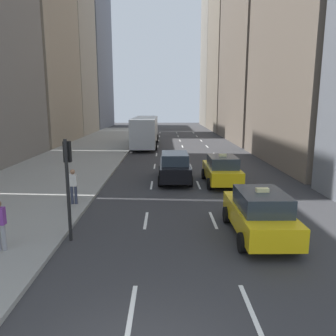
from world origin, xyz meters
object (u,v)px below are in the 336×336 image
object	(u,v)px
taxi_second	(222,170)
traffic_light_pole	(68,173)
taxi_lead	(259,213)
pedestrian_mid_block	(73,185)
pedestrian_near_curb	(0,223)
sedan_silver_behind	(175,167)
city_bus	(145,131)

from	to	relation	value
taxi_second	traffic_light_pole	distance (m)	10.68
taxi_lead	taxi_second	world-z (taller)	same
pedestrian_mid_block	traffic_light_pole	xyz separation A→B (m)	(0.92, -3.77, 1.34)
pedestrian_near_curb	traffic_light_pole	distance (m)	2.60
sedan_silver_behind	pedestrian_mid_block	xyz separation A→B (m)	(-4.87, -5.23, 0.15)
taxi_second	traffic_light_pole	size ratio (longest dim) A/B	1.22
city_bus	pedestrian_mid_block	world-z (taller)	city_bus
taxi_second	city_bus	bearing A→B (deg)	107.26
pedestrian_near_curb	traffic_light_pole	world-z (taller)	traffic_light_pole
sedan_silver_behind	traffic_light_pole	xyz separation A→B (m)	(-3.95, -8.99, 1.49)
city_bus	pedestrian_near_curb	world-z (taller)	city_bus
city_bus	pedestrian_mid_block	bearing A→B (deg)	-95.23
traffic_light_pole	pedestrian_near_curb	bearing A→B (deg)	-148.04
taxi_second	traffic_light_pole	bearing A→B (deg)	-129.69
sedan_silver_behind	taxi_lead	bearing A→B (deg)	-72.35
city_bus	traffic_light_pole	distance (m)	26.23
city_bus	taxi_second	bearing A→B (deg)	-72.74
taxi_lead	pedestrian_mid_block	xyz separation A→B (m)	(-7.67, 3.57, 0.19)
sedan_silver_behind	traffic_light_pole	world-z (taller)	traffic_light_pole
taxi_lead	city_bus	size ratio (longest dim) A/B	0.38
taxi_lead	pedestrian_near_curb	xyz separation A→B (m)	(-8.64, -1.37, 0.19)
city_bus	taxi_lead	bearing A→B (deg)	-77.82
pedestrian_mid_block	city_bus	bearing A→B (deg)	84.77
pedestrian_near_curb	taxi_lead	bearing A→B (deg)	9.04
taxi_lead	traffic_light_pole	world-z (taller)	traffic_light_pole
sedan_silver_behind	pedestrian_mid_block	distance (m)	7.14
taxi_second	taxi_lead	bearing A→B (deg)	-90.00
pedestrian_mid_block	taxi_second	bearing A→B (deg)	29.68
pedestrian_near_curb	pedestrian_mid_block	xyz separation A→B (m)	(0.97, 4.94, 0.00)
pedestrian_near_curb	pedestrian_mid_block	bearing A→B (deg)	78.87
pedestrian_mid_block	traffic_light_pole	world-z (taller)	traffic_light_pole
taxi_second	pedestrian_near_curb	distance (m)	12.70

